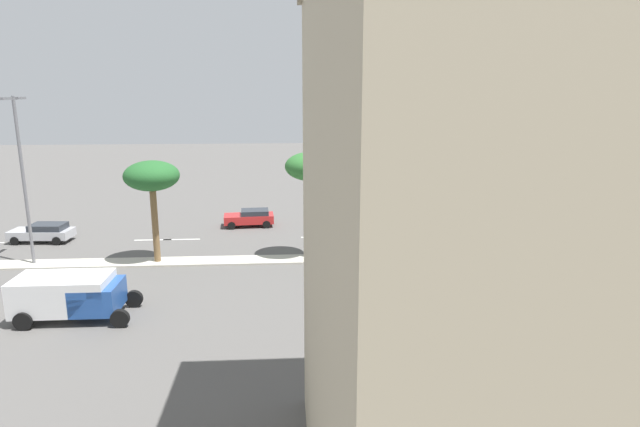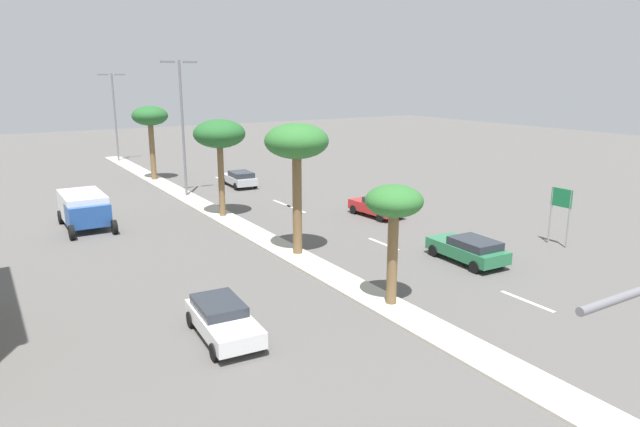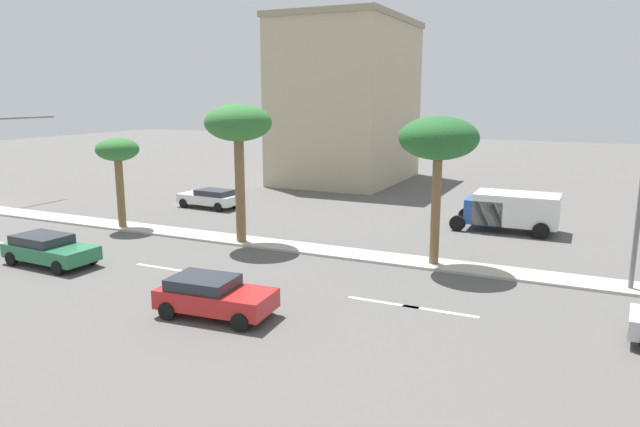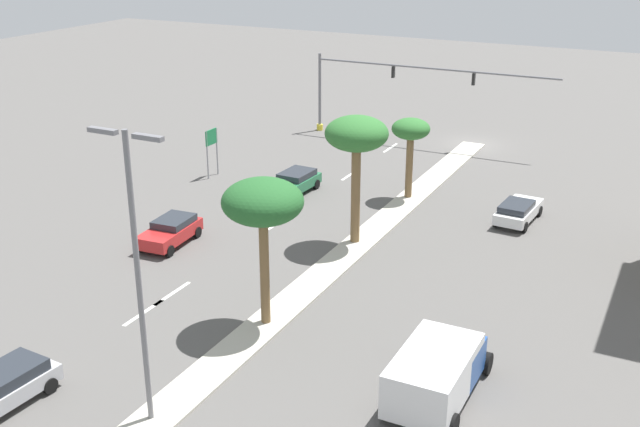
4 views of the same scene
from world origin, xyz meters
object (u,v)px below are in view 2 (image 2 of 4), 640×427
sedan_red_rear (378,206)px  sedan_white_leading (223,319)px  directional_road_sign (561,205)px  street_lamp_center (115,110)px  palm_tree_center (297,145)px  sedan_green_center (469,249)px  palm_tree_trailing (150,118)px  palm_tree_outboard (394,206)px  sedan_silver_right (240,178)px  box_truck (84,209)px  street_lamp_right (182,119)px  palm_tree_rear (219,135)px

sedan_red_rear → sedan_white_leading: (-16.53, -11.98, -0.04)m
directional_road_sign → sedan_white_leading: directional_road_sign is taller
street_lamp_center → sedan_white_leading: (-7.03, -48.61, -5.14)m
palm_tree_center → sedan_green_center: 10.66m
sedan_white_leading → directional_road_sign: bearing=2.3°
street_lamp_center → sedan_red_rear: 38.18m
sedan_red_rear → palm_tree_center: bearing=-152.8°
sedan_white_leading → palm_tree_trailing: bearing=78.3°
directional_road_sign → sedan_red_rear: bearing=112.9°
palm_tree_outboard → sedan_silver_right: palm_tree_outboard is taller
directional_road_sign → palm_tree_outboard: palm_tree_outboard is taller
directional_road_sign → box_truck: (-22.76, 18.78, -1.17)m
palm_tree_trailing → palm_tree_outboard: bearing=-89.6°
street_lamp_right → street_lamp_center: street_lamp_right is taller
palm_tree_outboard → sedan_red_rear: bearing=54.7°
box_truck → sedan_red_rear: bearing=-23.0°
sedan_green_center → sedan_white_leading: (-14.48, -1.39, -0.03)m
directional_road_sign → palm_tree_outboard: 14.15m
street_lamp_right → street_lamp_center: bearing=90.6°
palm_tree_outboard → sedan_green_center: size_ratio=1.14×
street_lamp_right → sedan_green_center: 25.82m
palm_tree_outboard → sedan_silver_right: size_ratio=1.14×
palm_tree_outboard → palm_tree_center: 8.46m
palm_tree_rear → sedan_white_leading: 19.58m
palm_tree_center → sedan_silver_right: size_ratio=1.57×
palm_tree_trailing → sedan_white_leading: (-7.10, -34.33, -5.13)m
palm_tree_trailing → sedan_white_leading: bearing=-101.7°
sedan_red_rear → directional_road_sign: bearing=-67.1°
directional_road_sign → street_lamp_center: (-14.20, 47.75, 3.44)m
box_truck → palm_tree_trailing: bearing=59.6°
sedan_green_center → palm_tree_rear: bearing=114.4°
palm_tree_trailing → street_lamp_center: bearing=90.3°
street_lamp_center → sedan_silver_right: street_lamp_center is taller
street_lamp_center → sedan_red_rear: bearing=-75.5°
palm_tree_center → box_truck: bearing=125.9°
sedan_white_leading → box_truck: (-1.53, 19.63, 0.53)m
palm_tree_center → sedan_red_rear: palm_tree_center is taller
palm_tree_rear → sedan_silver_right: 12.29m
sedan_red_rear → sedan_white_leading: size_ratio=0.94×
palm_tree_trailing → box_truck: palm_tree_trailing is taller
sedan_green_center → sedan_white_leading: 14.55m
sedan_white_leading → sedan_silver_right: bearing=64.9°
box_truck → street_lamp_center: bearing=73.5°
palm_tree_center → sedan_silver_right: palm_tree_center is taller
box_truck → street_lamp_right: bearing=33.9°
sedan_silver_right → directional_road_sign: bearing=-72.3°
directional_road_sign → palm_tree_outboard: (-13.89, -1.86, 1.98)m
directional_road_sign → palm_tree_rear: bearing=130.2°
directional_road_sign → sedan_green_center: (-6.74, 0.54, -1.68)m
sedan_white_leading → palm_tree_center: bearing=44.6°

